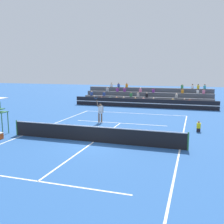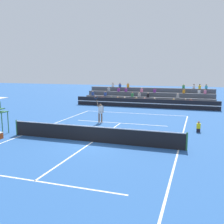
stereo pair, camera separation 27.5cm
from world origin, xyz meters
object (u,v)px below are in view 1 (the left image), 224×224
Objects in this scene: tennis_player at (100,112)px; tennis_ball at (93,130)px; umpire_chair at (1,111)px; ball_kid_courtside at (199,128)px.

tennis_ball is (0.51, -3.08, -0.96)m from tennis_player.
umpire_chair is at bearing -154.20° from tennis_ball.
tennis_ball is at bearing -164.43° from ball_kid_courtside.
umpire_chair is 39.26× the size of tennis_ball.
ball_kid_courtside is 12.43× the size of tennis_ball.
ball_kid_courtside is at bearing 15.57° from tennis_ball.
umpire_chair reaches higher than ball_kid_courtside.
ball_kid_courtside is at bearing -6.18° from tennis_player.
umpire_chair is at bearing -132.68° from tennis_player.
umpire_chair is 14.81m from ball_kid_courtside.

